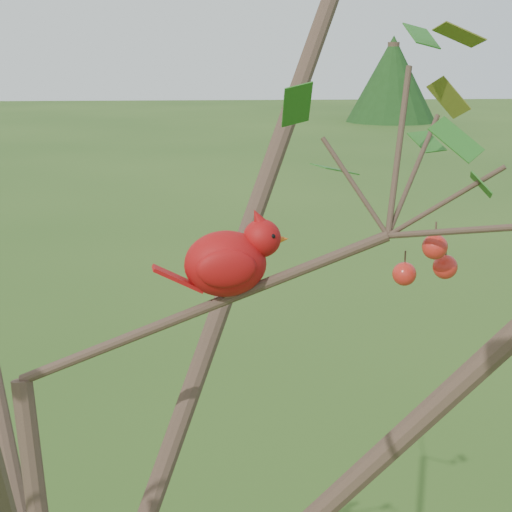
{
  "coord_description": "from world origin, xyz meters",
  "views": [
    {
      "loc": [
        0.25,
        -1.14,
        2.48
      ],
      "look_at": [
        0.34,
        0.08,
        2.16
      ],
      "focal_mm": 55.0,
      "sensor_mm": 36.0,
      "label": 1
    }
  ],
  "objects": [
    {
      "name": "distant_trees",
      "position": [
        -2.86,
        24.18,
        1.32
      ],
      "size": [
        42.94,
        11.46,
        3.0
      ],
      "color": "#3B291F",
      "rests_on": "ground"
    },
    {
      "name": "crabapple_tree",
      "position": [
        0.03,
        -0.02,
        2.12
      ],
      "size": [
        2.35,
        2.05,
        2.95
      ],
      "color": "#3B291F",
      "rests_on": "ground"
    },
    {
      "name": "cardinal",
      "position": [
        0.3,
        0.07,
        2.16
      ],
      "size": [
        0.22,
        0.12,
        0.15
      ],
      "rotation": [
        0.0,
        0.0,
        0.13
      ],
      "color": "#A90E0F",
      "rests_on": "ground"
    }
  ]
}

